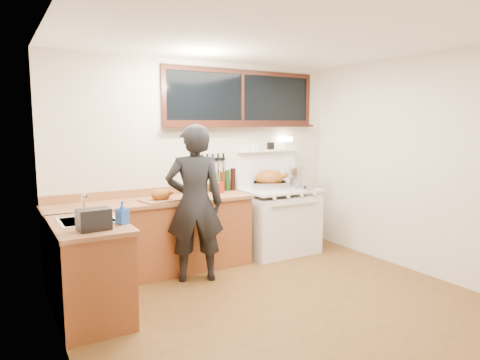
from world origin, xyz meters
TOP-DOWN VIEW (x-y plane):
  - ground_plane at (0.00, 0.00)m, footprint 4.00×3.50m
  - room_shell at (0.00, 0.00)m, footprint 4.10×3.60m
  - counter_back at (-0.80, 1.45)m, footprint 2.44×0.64m
  - counter_left at (-1.70, 0.62)m, footprint 0.64×1.09m
  - sink_unit at (-1.68, 0.70)m, footprint 0.50×0.45m
  - vintage_stove at (1.00, 1.41)m, footprint 1.02×0.74m
  - back_window at (0.60, 1.72)m, footprint 2.32×0.13m
  - left_doorway at (-1.99, -0.55)m, footprint 0.02×1.04m
  - knife_strip at (0.10, 1.73)m, footprint 0.46×0.03m
  - man at (-0.45, 1.01)m, footprint 0.76×0.63m
  - soap_bottle at (-1.43, 0.42)m, footprint 0.12×0.12m
  - toaster at (-1.70, 0.31)m, footprint 0.28×0.20m
  - cutting_board at (-0.73, 1.33)m, footprint 0.49×0.41m
  - roast_turkey at (0.88, 1.47)m, footprint 0.61×0.55m
  - stockpot at (1.40, 1.49)m, footprint 0.36×0.36m
  - saucepan at (1.08, 1.57)m, footprint 0.20×0.29m
  - pot_lid at (1.30, 1.20)m, footprint 0.35×0.35m
  - coffee_tin at (0.12, 1.50)m, footprint 0.11×0.10m
  - pitcher at (-0.29, 1.56)m, footprint 0.10×0.10m
  - bottle_cluster at (0.23, 1.63)m, footprint 0.49×0.07m

SIDE VIEW (x-z plane):
  - ground_plane at x=0.00m, z-range -0.02..0.00m
  - counter_left at x=-1.70m, z-range 0.00..0.90m
  - counter_back at x=-0.80m, z-range -0.05..0.95m
  - vintage_stove at x=1.00m, z-range -0.33..1.27m
  - sink_unit at x=-1.68m, z-range 0.66..1.03m
  - man at x=-0.45m, z-range 0.00..1.79m
  - pot_lid at x=1.30m, z-range 0.89..0.93m
  - cutting_board at x=-0.73m, z-range 0.88..1.03m
  - saucepan at x=1.08m, z-range 0.90..1.02m
  - coffee_tin at x=0.12m, z-range 0.90..1.04m
  - pitcher at x=-0.29m, z-range 0.90..1.05m
  - toaster at x=-1.70m, z-range 0.90..1.08m
  - soap_bottle at x=-1.43m, z-range 0.90..1.11m
  - roast_turkey at x=0.88m, z-range 0.87..1.14m
  - bottle_cluster at x=0.23m, z-range 0.88..1.18m
  - stockpot at x=1.40m, z-range 0.90..1.18m
  - left_doorway at x=-1.99m, z-range 0.00..2.17m
  - knife_strip at x=0.10m, z-range 1.17..1.45m
  - room_shell at x=0.00m, z-range 0.32..2.97m
  - back_window at x=0.60m, z-range 1.68..2.45m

